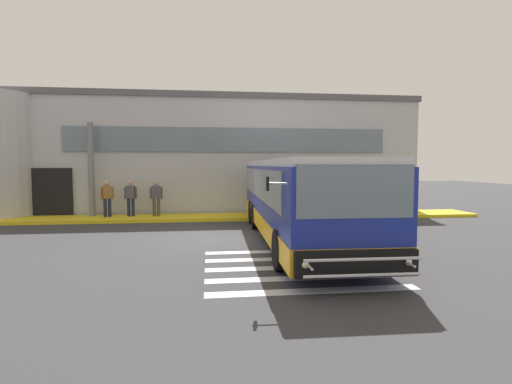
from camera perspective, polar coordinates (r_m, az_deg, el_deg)
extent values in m
cube|color=#353538|center=(13.61, -6.59, -6.79)|extent=(80.00, 90.00, 0.02)
cube|color=silver|center=(8.07, 8.60, -14.31)|extent=(4.40, 0.36, 0.01)
cube|color=silver|center=(8.90, 7.00, -12.54)|extent=(4.40, 0.36, 0.01)
cube|color=silver|center=(9.74, 5.69, -11.07)|extent=(4.40, 0.36, 0.01)
cube|color=silver|center=(10.60, 4.60, -9.82)|extent=(4.40, 0.36, 0.01)
cube|color=silver|center=(11.45, 3.69, -8.76)|extent=(4.40, 0.36, 0.01)
cube|color=#B7B7BC|center=(25.38, -6.86, 4.89)|extent=(21.99, 12.00, 5.88)
cube|color=#56565B|center=(25.61, -6.92, 11.82)|extent=(22.19, 12.20, 0.30)
cube|color=black|center=(20.74, -27.94, -0.15)|extent=(1.80, 0.16, 2.40)
cube|color=slate|center=(19.41, -3.84, 7.74)|extent=(15.99, 0.10, 1.20)
cube|color=yellow|center=(18.34, -6.71, -3.73)|extent=(25.99, 2.00, 0.15)
cylinder|color=slate|center=(19.55, -23.27, 3.10)|extent=(0.28, 0.28, 4.37)
cube|color=navy|center=(13.05, 6.09, -0.89)|extent=(2.80, 11.13, 2.15)
cube|color=#F2AD19|center=(13.14, 6.06, -4.37)|extent=(2.84, 11.17, 0.55)
cube|color=silver|center=(13.00, 6.13, 4.27)|extent=(2.70, 10.93, 0.20)
cube|color=slate|center=(7.73, 14.47, 0.10)|extent=(2.35, 0.17, 1.05)
cube|color=slate|center=(13.63, 11.19, 1.37)|extent=(0.27, 9.87, 0.95)
cube|color=slate|center=(13.11, 0.29, 1.34)|extent=(0.27, 9.87, 0.95)
cube|color=black|center=(7.72, 14.52, 2.73)|extent=(2.15, 0.15, 0.28)
cube|color=black|center=(7.83, 14.63, -10.21)|extent=(2.45, 0.26, 0.52)
sphere|color=beige|center=(8.19, 21.56, -9.57)|extent=(0.18, 0.18, 0.18)
sphere|color=beige|center=(7.50, 7.24, -10.58)|extent=(0.18, 0.18, 0.18)
cylinder|color=#B7B7BF|center=(7.54, 3.23, 1.27)|extent=(0.40, 0.06, 0.05)
cube|color=black|center=(7.51, 1.72, 1.26)|extent=(0.04, 0.20, 0.28)
cylinder|color=black|center=(9.98, 17.21, -7.93)|extent=(0.32, 1.01, 1.00)
cylinder|color=black|center=(9.34, 3.65, -8.59)|extent=(0.32, 1.01, 1.00)
cylinder|color=black|center=(15.68, 8.53, -3.50)|extent=(0.32, 1.01, 1.00)
cylinder|color=black|center=(15.27, -0.07, -3.65)|extent=(0.32, 1.01, 1.00)
cylinder|color=black|center=(16.93, 7.44, -2.93)|extent=(0.32, 1.01, 1.00)
cylinder|color=black|center=(16.56, -0.51, -3.05)|extent=(0.32, 1.01, 1.00)
cylinder|color=#B7B7BF|center=(7.53, 15.61, -11.82)|extent=(2.25, 0.11, 0.06)
cylinder|color=#B7B7BF|center=(7.45, 15.65, -9.60)|extent=(2.25, 0.11, 0.06)
cylinder|color=#B7B7BF|center=(8.06, 21.67, -9.80)|extent=(0.06, 0.50, 0.05)
cylinder|color=#B7B7BF|center=(7.39, 7.86, -10.81)|extent=(0.06, 0.50, 0.05)
cylinder|color=#1E2338|center=(19.02, -20.90, -2.17)|extent=(0.15, 0.15, 0.85)
cylinder|color=#1E2338|center=(18.96, -21.48, -2.20)|extent=(0.15, 0.15, 0.85)
cube|color=#996633|center=(18.93, -21.25, -0.04)|extent=(0.44, 0.38, 0.58)
sphere|color=tan|center=(18.91, -21.28, 1.23)|extent=(0.23, 0.23, 0.23)
cylinder|color=#996633|center=(19.00, -20.52, -0.15)|extent=(0.09, 0.09, 0.55)
cylinder|color=#996633|center=(18.87, -21.97, -0.22)|extent=(0.09, 0.09, 0.55)
cylinder|color=#1E2338|center=(18.81, -17.79, -2.17)|extent=(0.15, 0.15, 0.85)
cylinder|color=#1E2338|center=(18.86, -18.38, -2.16)|extent=(0.15, 0.15, 0.85)
cube|color=#4C4751|center=(18.78, -18.13, 0.01)|extent=(0.39, 0.25, 0.58)
sphere|color=tan|center=(18.75, -18.16, 1.29)|extent=(0.23, 0.23, 0.23)
cylinder|color=#4C4751|center=(18.72, -17.39, -0.14)|extent=(0.09, 0.09, 0.55)
cylinder|color=#4C4751|center=(18.85, -18.86, -0.15)|extent=(0.09, 0.09, 0.55)
cylinder|color=#4C4233|center=(18.58, -14.26, -2.17)|extent=(0.15, 0.15, 0.85)
cylinder|color=#4C4233|center=(18.59, -14.88, -2.18)|extent=(0.15, 0.15, 0.85)
cube|color=#4C4751|center=(18.52, -14.61, 0.02)|extent=(0.40, 0.25, 0.58)
sphere|color=tan|center=(18.50, -14.63, 1.32)|extent=(0.23, 0.23, 0.23)
cylinder|color=#4C4751|center=(18.51, -13.84, -0.12)|extent=(0.09, 0.09, 0.55)
cylinder|color=#4C4751|center=(18.54, -15.38, -0.14)|extent=(0.09, 0.09, 0.55)
cube|color=maroon|center=(18.69, -14.59, 0.00)|extent=(0.31, 0.21, 0.44)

